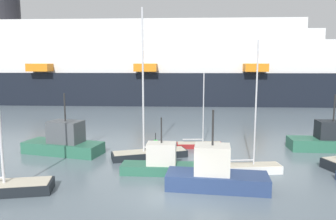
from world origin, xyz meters
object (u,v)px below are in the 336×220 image
Objects in this scene: sailboat_0 at (149,151)px; sailboat_4 at (199,144)px; sailboat_1 at (249,166)px; fishing_boat_0 at (329,140)px; cruise_ship at (103,68)px; fishing_boat_3 at (215,174)px; fishing_boat_2 at (64,142)px; channel_buoy_0 at (156,143)px; fishing_boat_1 at (159,162)px.

sailboat_0 is 5.36m from sailboat_4.
fishing_boat_0 is at bearing 30.00° from sailboat_1.
sailboat_0 is at bearing 148.80° from sailboat_1.
fishing_boat_3 is at bearing -67.77° from cruise_ship.
cruise_ship reaches higher than fishing_boat_2.
sailboat_0 is 0.11× the size of cruise_ship.
sailboat_0 reaches higher than fishing_boat_0.
fishing_boat_3 is (11.52, -7.71, -0.08)m from fishing_boat_2.
sailboat_1 is at bearing -68.97° from sailboat_4.
cruise_ship is (-11.63, 36.00, 6.42)m from channel_buoy_0.
sailboat_1 is 1.29× the size of fishing_boat_2.
sailboat_1 is 15.09m from fishing_boat_2.
sailboat_0 is 2.27× the size of fishing_boat_1.
cruise_ship reaches higher than sailboat_4.
sailboat_4 reaches higher than fishing_boat_1.
sailboat_4 is at bearing -159.76° from sailboat_0.
fishing_boat_1 is at bearing 87.77° from sailboat_0.
fishing_boat_2 is (-22.83, -0.92, 0.07)m from fishing_boat_0.
channel_buoy_0 is at bearing 175.73° from sailboat_4.
sailboat_4 is at bearing -63.24° from cruise_ship.
sailboat_4 is 7.64m from fishing_boat_1.
sailboat_0 reaches higher than channel_buoy_0.
fishing_boat_0 is at bearing 26.27° from fishing_boat_1.
fishing_boat_2 is at bearing 156.90° from sailboat_1.
fishing_boat_0 is 15.27m from channel_buoy_0.
fishing_boat_2 is (-7.22, 1.30, 0.45)m from sailboat_0.
fishing_boat_2 reaches higher than fishing_boat_1.
fishing_boat_3 is at bearing -137.43° from fishing_boat_0.
fishing_boat_1 is (-6.17, -0.05, 0.33)m from sailboat_1.
fishing_boat_0 is 15.86m from fishing_boat_1.
sailboat_4 is 5.18× the size of channel_buoy_0.
cruise_ship is at bearing 108.89° from sailboat_1.
sailboat_4 is 1.06× the size of fishing_boat_3.
sailboat_1 is 1.35× the size of sailboat_4.
sailboat_1 is 7.26m from sailboat_4.
fishing_boat_0 is 46.22m from cruise_ship.
sailboat_4 is (4.34, 3.14, -0.22)m from sailboat_0.
sailboat_1 is 9.64m from channel_buoy_0.
channel_buoy_0 is at bearing 98.48° from fishing_boat_1.
fishing_boat_0 is at bearing -133.75° from fishing_boat_3.
sailboat_1 reaches higher than fishing_boat_3.
fishing_boat_0 is at bearing -5.49° from sailboat_4.
cruise_ship reaches higher than channel_buoy_0.
fishing_boat_0 reaches higher than channel_buoy_0.
fishing_boat_2 is (-8.09, 4.95, 0.23)m from fishing_boat_1.
sailboat_0 is at bearing -47.24° from fishing_boat_3.
sailboat_0 is at bearing 6.41° from fishing_boat_2.
fishing_boat_1 is at bearing -153.05° from fishing_boat_0.
cruise_ship is (-4.02, 38.08, 5.77)m from fishing_boat_2.
sailboat_4 is 11.73m from fishing_boat_2.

